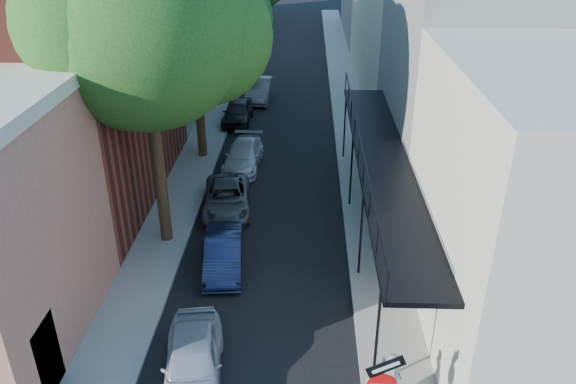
# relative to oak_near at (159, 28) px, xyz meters

# --- Properties ---
(road_surface) EXTENTS (6.00, 64.00, 0.01)m
(road_surface) POSITION_rel_oak_near_xyz_m (3.37, 19.74, -7.87)
(road_surface) COLOR black
(road_surface) RESTS_ON ground
(sidewalk_left) EXTENTS (2.00, 64.00, 0.12)m
(sidewalk_left) POSITION_rel_oak_near_xyz_m (-0.63, 19.74, -7.82)
(sidewalk_left) COLOR gray
(sidewalk_left) RESTS_ON ground
(sidewalk_right) EXTENTS (2.00, 64.00, 0.12)m
(sidewalk_right) POSITION_rel_oak_near_xyz_m (7.37, 19.74, -7.82)
(sidewalk_right) COLOR gray
(sidewalk_right) RESTS_ON ground
(buildings_left) EXTENTS (10.10, 59.10, 12.00)m
(buildings_left) POSITION_rel_oak_near_xyz_m (-5.93, 18.50, -2.94)
(buildings_left) COLOR tan
(buildings_left) RESTS_ON ground
(buildings_right) EXTENTS (9.80, 55.00, 10.00)m
(buildings_right) POSITION_rel_oak_near_xyz_m (12.36, 19.23, -3.45)
(buildings_right) COLOR beige
(buildings_right) RESTS_ON ground
(oak_near) EXTENTS (7.48, 6.80, 11.42)m
(oak_near) POSITION_rel_oak_near_xyz_m (0.00, 0.00, 0.00)
(oak_near) COLOR #372616
(oak_near) RESTS_ON ground
(oak_mid) EXTENTS (6.60, 6.00, 10.20)m
(oak_mid) POSITION_rel_oak_near_xyz_m (-0.05, 7.97, -0.82)
(oak_mid) COLOR #372616
(oak_mid) RESTS_ON ground
(parked_car_a) EXTENTS (2.04, 4.02, 1.31)m
(parked_car_a) POSITION_rel_oak_near_xyz_m (1.89, -7.18, -7.22)
(parked_car_a) COLOR #AAAFBC
(parked_car_a) RESTS_ON ground
(parked_car_b) EXTENTS (1.61, 3.71, 1.19)m
(parked_car_b) POSITION_rel_oak_near_xyz_m (1.97, -1.92, -7.28)
(parked_car_b) COLOR #141E41
(parked_car_b) RESTS_ON ground
(parked_car_c) EXTENTS (2.29, 4.26, 1.14)m
(parked_car_c) POSITION_rel_oak_near_xyz_m (1.54, 2.23, -7.31)
(parked_car_c) COLOR #54585C
(parked_car_c) RESTS_ON ground
(parked_car_d) EXTENTS (1.83, 4.14, 1.18)m
(parked_car_d) POSITION_rel_oak_near_xyz_m (1.76, 6.61, -7.29)
(parked_car_d) COLOR silver
(parked_car_d) RESTS_ON ground
(parked_car_e) EXTENTS (1.64, 3.93, 1.33)m
(parked_car_e) POSITION_rel_oak_near_xyz_m (0.77, 12.76, -7.21)
(parked_car_e) COLOR black
(parked_car_e) RESTS_ON ground
(parked_car_f) EXTENTS (1.67, 4.27, 1.38)m
(parked_car_f) POSITION_rel_oak_near_xyz_m (1.71, 17.11, -7.19)
(parked_car_f) COLOR #635A54
(parked_car_f) RESTS_ON ground
(pedestrian) EXTENTS (0.45, 0.62, 1.60)m
(pedestrian) POSITION_rel_oak_near_xyz_m (7.05, -7.92, -6.96)
(pedestrian) COLOR gray
(pedestrian) RESTS_ON sidewalk_right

